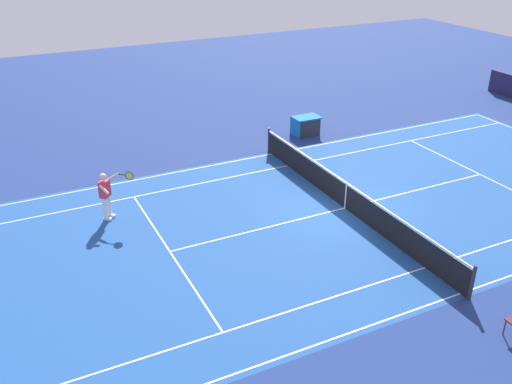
# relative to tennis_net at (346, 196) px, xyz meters

# --- Properties ---
(ground_plane) EXTENTS (60.00, 60.00, 0.00)m
(ground_plane) POSITION_rel_tennis_net_xyz_m (0.00, 0.00, -0.49)
(ground_plane) COLOR navy
(court_slab) EXTENTS (24.20, 11.40, 0.00)m
(court_slab) POSITION_rel_tennis_net_xyz_m (0.00, 0.00, -0.49)
(court_slab) COLOR #1E4C93
(court_slab) RESTS_ON ground_plane
(court_line_markings) EXTENTS (23.85, 11.05, 0.01)m
(court_line_markings) POSITION_rel_tennis_net_xyz_m (0.00, 0.00, -0.49)
(court_line_markings) COLOR white
(court_line_markings) RESTS_ON ground_plane
(tennis_net) EXTENTS (0.10, 11.70, 1.08)m
(tennis_net) POSITION_rel_tennis_net_xyz_m (0.00, 0.00, 0.00)
(tennis_net) COLOR #2D2D33
(tennis_net) RESTS_ON ground_plane
(tennis_player_near) EXTENTS (1.13, 0.75, 1.70)m
(tennis_player_near) POSITION_rel_tennis_net_xyz_m (7.57, -2.92, 0.44)
(tennis_player_near) COLOR white
(tennis_player_near) RESTS_ON ground_plane
(tennis_ball) EXTENTS (0.07, 0.07, 0.07)m
(tennis_ball) POSITION_rel_tennis_net_xyz_m (-0.85, -2.95, -0.46)
(tennis_ball) COLOR #CCE01E
(tennis_ball) RESTS_ON ground_plane
(equipment_cart_tarped) EXTENTS (1.25, 0.84, 0.85)m
(equipment_cart_tarped) POSITION_rel_tennis_net_xyz_m (-2.51, -6.94, -0.05)
(equipment_cart_tarped) COLOR #2D2D33
(equipment_cart_tarped) RESTS_ON ground_plane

